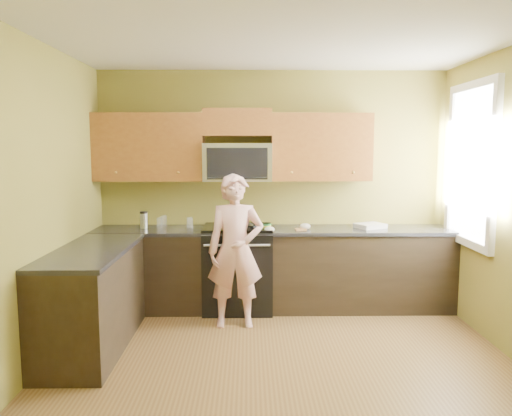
{
  "coord_description": "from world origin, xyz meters",
  "views": [
    {
      "loc": [
        -0.27,
        -3.82,
        1.82
      ],
      "look_at": [
        -0.2,
        1.3,
        1.2
      ],
      "focal_mm": 34.97,
      "sensor_mm": 36.0,
      "label": 1
    }
  ],
  "objects_px": {
    "woman": "(236,251)",
    "frying_pan": "(248,229)",
    "stove": "(238,268)",
    "microwave": "(238,181)",
    "travel_mug": "(144,228)",
    "butter_tub": "(266,229)"
  },
  "relations": [
    {
      "from": "woman",
      "to": "frying_pan",
      "type": "relative_size",
      "value": 3.76
    },
    {
      "from": "stove",
      "to": "frying_pan",
      "type": "xyz_separation_m",
      "value": [
        0.12,
        -0.19,
        0.47
      ]
    },
    {
      "from": "stove",
      "to": "woman",
      "type": "height_order",
      "value": "woman"
    },
    {
      "from": "microwave",
      "to": "woman",
      "type": "xyz_separation_m",
      "value": [
        -0.01,
        -0.65,
        -0.67
      ]
    },
    {
      "from": "stove",
      "to": "woman",
      "type": "distance_m",
      "value": 0.61
    },
    {
      "from": "stove",
      "to": "microwave",
      "type": "xyz_separation_m",
      "value": [
        0.0,
        0.12,
        0.97
      ]
    },
    {
      "from": "frying_pan",
      "to": "travel_mug",
      "type": "xyz_separation_m",
      "value": [
        -1.17,
        0.27,
        -0.03
      ]
    },
    {
      "from": "stove",
      "to": "woman",
      "type": "bearing_deg",
      "value": -91.12
    },
    {
      "from": "stove",
      "to": "butter_tub",
      "type": "relative_size",
      "value": 8.57
    },
    {
      "from": "woman",
      "to": "butter_tub",
      "type": "bearing_deg",
      "value": 54.53
    },
    {
      "from": "butter_tub",
      "to": "frying_pan",
      "type": "bearing_deg",
      "value": -139.71
    },
    {
      "from": "microwave",
      "to": "woman",
      "type": "bearing_deg",
      "value": -90.9
    },
    {
      "from": "stove",
      "to": "microwave",
      "type": "relative_size",
      "value": 1.25
    },
    {
      "from": "microwave",
      "to": "travel_mug",
      "type": "bearing_deg",
      "value": -177.23
    },
    {
      "from": "woman",
      "to": "butter_tub",
      "type": "relative_size",
      "value": 14.07
    },
    {
      "from": "stove",
      "to": "microwave",
      "type": "distance_m",
      "value": 0.98
    },
    {
      "from": "stove",
      "to": "frying_pan",
      "type": "height_order",
      "value": "frying_pan"
    },
    {
      "from": "stove",
      "to": "travel_mug",
      "type": "xyz_separation_m",
      "value": [
        -1.06,
        0.07,
        0.45
      ]
    },
    {
      "from": "microwave",
      "to": "travel_mug",
      "type": "xyz_separation_m",
      "value": [
        -1.06,
        -0.05,
        -0.53
      ]
    },
    {
      "from": "woman",
      "to": "frying_pan",
      "type": "height_order",
      "value": "woman"
    },
    {
      "from": "travel_mug",
      "to": "stove",
      "type": "bearing_deg",
      "value": -4.0
    },
    {
      "from": "frying_pan",
      "to": "butter_tub",
      "type": "relative_size",
      "value": 3.74
    }
  ]
}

